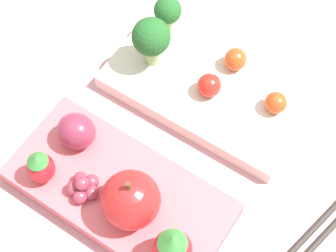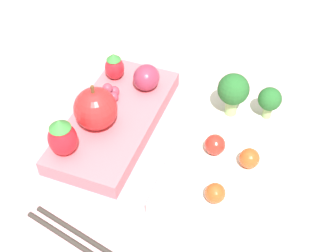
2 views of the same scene
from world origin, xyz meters
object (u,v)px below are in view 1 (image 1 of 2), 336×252
Objects in this scene: cherry_tomato_0 at (235,59)px; apple at (131,200)px; cherry_tomato_1 at (276,103)px; chopsticks_pair at (321,229)px; strawberry_0 at (172,249)px; cherry_tomato_2 at (209,85)px; broccoli_floret_0 at (151,38)px; grape_cluster at (83,187)px; strawberry_1 at (40,167)px; plum at (76,131)px; bento_box_fruit at (120,192)px; bento_box_savoury at (211,86)px; broccoli_floret_1 at (168,11)px.

apple is at bearing -89.49° from cherry_tomato_0.
cherry_tomato_1 is 0.13m from chopsticks_pair.
strawberry_0 is at bearing -16.94° from apple.
cherry_tomato_2 is (-0.01, -0.04, 0.00)m from cherry_tomato_0.
broccoli_floret_0 is 0.16m from grape_cluster.
cherry_tomato_0 is (0.08, 0.04, -0.03)m from broccoli_floret_0.
apple is at bearing 163.06° from strawberry_0.
cherry_tomato_0 is 0.59× the size of strawberry_1.
strawberry_0 is 0.15m from plum.
bento_box_fruit is 1.01× the size of chopsticks_pair.
plum is (-0.06, 0.02, 0.03)m from bento_box_fruit.
bento_box_savoury is 0.04m from cherry_tomato_0.
apple is at bearing -150.76° from chopsticks_pair.
bento_box_savoury is 5.49× the size of plum.
grape_cluster is at bearing -47.28° from plum.
bento_box_savoury is 0.18m from chopsticks_pair.
strawberry_0 reaches higher than cherry_tomato_0.
cherry_tomato_0 is at bearing 90.51° from apple.
cherry_tomato_2 is 0.18m from strawberry_1.
broccoli_floret_0 is at bearing 100.64° from grape_cluster.
cherry_tomato_1 is 0.20m from plum.
cherry_tomato_2 is 0.18m from strawberry_0.
apple is 0.30× the size of chopsticks_pair.
cherry_tomato_1 is at bearing 7.35° from broccoli_floret_0.
bento_box_fruit is at bearing 37.35° from grape_cluster.
bento_box_savoury is 0.15m from bento_box_fruit.
plum is at bearing -117.68° from cherry_tomato_0.
strawberry_1 reaches higher than cherry_tomato_2.
strawberry_1 is at bearing -90.50° from broccoli_floret_1.
bento_box_savoury is at bearing 110.16° from strawberry_0.
broccoli_floret_0 reaches higher than cherry_tomato_2.
broccoli_floret_1 is 1.44× the size of grape_cluster.
bento_box_savoury is at bearing 94.20° from apple.
bento_box_savoury is at bearing 85.84° from bento_box_fruit.
plum is at bearing -93.42° from broccoli_floret_0.
strawberry_1 reaches higher than bento_box_savoury.
cherry_tomato_1 reaches higher than bento_box_savoury.
strawberry_1 is (-0.15, -0.18, 0.01)m from cherry_tomato_1.
chopsticks_pair is at bearing 29.24° from apple.
apple is 0.05m from grape_cluster.
cherry_tomato_0 is 0.76× the size of grape_cluster.
broccoli_floret_0 is at bearing -151.73° from cherry_tomato_0.
cherry_tomato_2 reaches higher than bento_box_savoury.
cherry_tomato_0 is at bearing 67.11° from strawberry_1.
cherry_tomato_2 is at bearing 75.47° from grape_cluster.
plum is at bearing -89.24° from broccoli_floret_1.
cherry_tomato_1 is 0.72× the size of grape_cluster.
broccoli_floret_0 is 0.21m from strawberry_0.
plum is (-0.08, 0.03, -0.01)m from apple.
broccoli_floret_1 is at bearing 149.84° from cherry_tomato_2.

